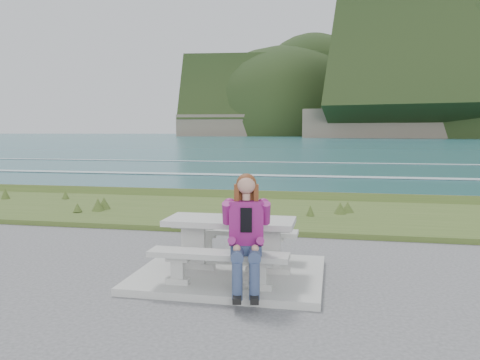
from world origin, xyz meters
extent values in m
cube|color=gray|center=(0.00, 0.00, 0.05)|extent=(2.60, 2.10, 0.10)
cube|color=gray|center=(-0.54, 0.00, 0.14)|extent=(0.62, 0.12, 0.08)
cube|color=gray|center=(-0.54, 0.00, 0.44)|extent=(0.34, 0.09, 0.51)
cube|color=gray|center=(-0.54, 0.00, 0.73)|extent=(0.62, 0.12, 0.08)
cube|color=gray|center=(0.54, 0.00, 0.14)|extent=(0.62, 0.12, 0.08)
cube|color=gray|center=(0.54, 0.00, 0.44)|extent=(0.34, 0.09, 0.51)
cube|color=gray|center=(0.54, 0.00, 0.73)|extent=(0.62, 0.12, 0.08)
cube|color=gray|center=(0.00, 0.00, 0.81)|extent=(1.80, 0.75, 0.08)
cube|color=gray|center=(-0.54, -0.70, 0.14)|extent=(0.30, 0.12, 0.08)
cube|color=gray|center=(-0.54, -0.70, 0.29)|extent=(0.17, 0.09, 0.22)
cube|color=gray|center=(-0.54, -0.70, 0.44)|extent=(0.30, 0.12, 0.08)
cube|color=gray|center=(0.54, -0.70, 0.14)|extent=(0.30, 0.12, 0.08)
cube|color=gray|center=(0.54, -0.70, 0.29)|extent=(0.17, 0.09, 0.22)
cube|color=gray|center=(0.54, -0.70, 0.44)|extent=(0.30, 0.12, 0.08)
cube|color=gray|center=(0.00, -0.70, 0.52)|extent=(1.80, 0.35, 0.07)
cube|color=gray|center=(-0.54, 0.70, 0.14)|extent=(0.30, 0.12, 0.08)
cube|color=gray|center=(-0.54, 0.70, 0.29)|extent=(0.17, 0.09, 0.22)
cube|color=gray|center=(-0.54, 0.70, 0.44)|extent=(0.30, 0.12, 0.08)
cube|color=gray|center=(0.54, 0.70, 0.14)|extent=(0.30, 0.12, 0.08)
cube|color=gray|center=(0.54, 0.70, 0.29)|extent=(0.17, 0.09, 0.22)
cube|color=gray|center=(0.54, 0.70, 0.44)|extent=(0.30, 0.12, 0.08)
cube|color=gray|center=(0.00, 0.70, 0.52)|extent=(1.80, 0.35, 0.07)
cube|color=#3A521E|center=(0.00, 5.00, 0.00)|extent=(160.00, 4.50, 0.22)
cube|color=#6D5E52|center=(0.00, 7.90, 0.00)|extent=(160.00, 0.80, 2.20)
plane|color=#21555D|center=(0.00, 430.00, -1.80)|extent=(1600.00, 1600.00, 0.00)
cube|color=silver|center=(0.00, 14.00, -1.74)|extent=(220.00, 3.00, 0.06)
cube|color=silver|center=(0.00, 22.00, -1.74)|extent=(220.00, 2.00, 0.06)
cube|color=silver|center=(0.00, 34.00, -1.74)|extent=(220.00, 1.40, 0.06)
cube|color=silver|center=(0.00, 52.00, -1.74)|extent=(220.00, 1.00, 0.06)
cube|color=#6D5E52|center=(-40.00, 440.00, 7.20)|extent=(201.55, 149.04, 18.00)
ellipsoid|color=black|center=(-40.00, 440.00, 10.20)|extent=(211.86, 162.91, 142.98)
cube|color=navy|center=(0.40, -0.92, 0.39)|extent=(0.50, 0.78, 0.57)
cube|color=#841868|center=(0.36, -0.68, 0.94)|extent=(0.46, 0.31, 0.54)
sphere|color=tan|center=(0.36, -0.70, 1.42)|extent=(0.23, 0.23, 0.23)
sphere|color=#582F14|center=(0.36, -0.68, 1.43)|extent=(0.25, 0.25, 0.25)
camera|label=1|loc=(1.41, -6.32, 2.07)|focal=35.00mm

